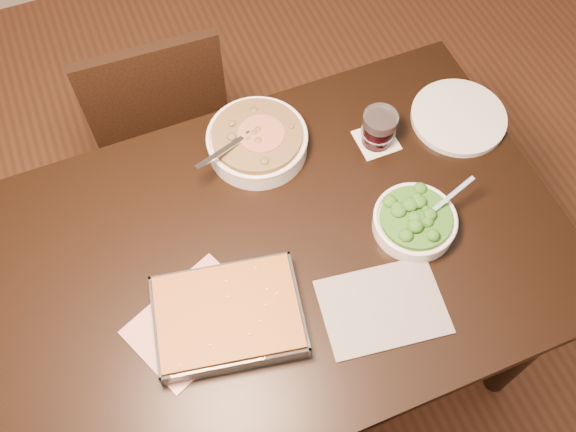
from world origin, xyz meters
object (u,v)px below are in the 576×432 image
object	(u,v)px
broccoli_bowl	(415,221)
chair_far	(158,112)
dinner_plate	(459,117)
wine_tumbler	(379,128)
baking_dish	(228,316)
table	(275,268)
stew_bowl	(257,141)

from	to	relation	value
broccoli_bowl	chair_far	distance (m)	0.96
dinner_plate	chair_far	world-z (taller)	chair_far
dinner_plate	wine_tumbler	bearing A→B (deg)	175.40
baking_dish	chair_far	world-z (taller)	chair_far
table	dinner_plate	bearing A→B (deg)	16.80
stew_bowl	baking_dish	size ratio (longest dim) A/B	0.76
wine_tumbler	dinner_plate	world-z (taller)	wine_tumbler
broccoli_bowl	wine_tumbler	xyz separation A→B (m)	(0.03, 0.27, 0.03)
wine_tumbler	chair_far	size ratio (longest dim) A/B	0.11
stew_bowl	broccoli_bowl	world-z (taller)	stew_bowl
broccoli_bowl	table	bearing A→B (deg)	169.00
wine_tumbler	dinner_plate	bearing A→B (deg)	-4.60
table	broccoli_bowl	xyz separation A→B (m)	(0.34, -0.07, 0.12)
table	broccoli_bowl	distance (m)	0.36
stew_bowl	table	bearing A→B (deg)	-103.20
stew_bowl	broccoli_bowl	distance (m)	0.45
table	stew_bowl	size ratio (longest dim) A/B	5.10
broccoli_bowl	chair_far	bearing A→B (deg)	119.68
dinner_plate	stew_bowl	bearing A→B (deg)	168.17
stew_bowl	baking_dish	world-z (taller)	stew_bowl
dinner_plate	chair_far	xyz separation A→B (m)	(-0.72, 0.55, -0.27)
table	wine_tumbler	world-z (taller)	wine_tumbler
broccoli_bowl	dinner_plate	size ratio (longest dim) A/B	0.90
broccoli_bowl	wine_tumbler	bearing A→B (deg)	83.30
stew_bowl	chair_far	distance (m)	0.56
broccoli_bowl	chair_far	world-z (taller)	chair_far
chair_far	table	bearing A→B (deg)	101.74
broccoli_bowl	dinner_plate	bearing A→B (deg)	42.92
baking_dish	broccoli_bowl	bearing A→B (deg)	17.59
wine_tumbler	broccoli_bowl	bearing A→B (deg)	-96.70
table	dinner_plate	distance (m)	0.64
wine_tumbler	stew_bowl	bearing A→B (deg)	162.74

